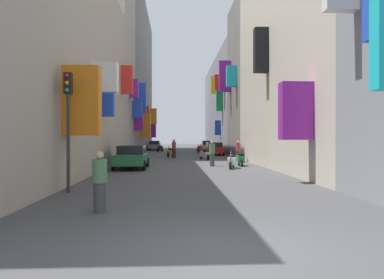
{
  "coord_description": "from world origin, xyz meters",
  "views": [
    {
      "loc": [
        -0.86,
        -5.82,
        1.93
      ],
      "look_at": [
        0.85,
        27.19,
        1.75
      ],
      "focal_mm": 32.67,
      "sensor_mm": 36.0,
      "label": 1
    }
  ],
  "objects": [
    {
      "name": "parked_car_yellow",
      "position": [
        4.07,
        46.01,
        0.77
      ],
      "size": [
        1.88,
        4.47,
        1.48
      ],
      "color": "gold",
      "rests_on": "ground"
    },
    {
      "name": "building_right_mid_a",
      "position": [
        7.99,
        15.7,
        8.91
      ],
      "size": [
        7.35,
        18.3,
        17.84
      ],
      "color": "#BCB29E",
      "rests_on": "ground"
    },
    {
      "name": "scooter_black",
      "position": [
        -2.74,
        41.03,
        0.46
      ],
      "size": [
        0.83,
        1.82,
        1.13
      ],
      "color": "black",
      "rests_on": "ground"
    },
    {
      "name": "pedestrian_near_right",
      "position": [
        3.94,
        37.09,
        0.81
      ],
      "size": [
        0.52,
        0.52,
        1.63
      ],
      "color": "black",
      "rests_on": "ground"
    },
    {
      "name": "building_left_near",
      "position": [
        -7.99,
        11.93,
        6.03
      ],
      "size": [
        7.35,
        23.87,
        12.07
      ],
      "color": "#9E9384",
      "rests_on": "ground"
    },
    {
      "name": "pedestrian_far_away",
      "position": [
        -2.78,
        3.31,
        0.78
      ],
      "size": [
        0.53,
        0.53,
        1.58
      ],
      "color": "#3C3C3C",
      "rests_on": "ground"
    },
    {
      "name": "scooter_orange",
      "position": [
        -1.22,
        29.03,
        0.46
      ],
      "size": [
        0.75,
        1.9,
        1.13
      ],
      "color": "orange",
      "rests_on": "ground"
    },
    {
      "name": "ground_plane",
      "position": [
        0.0,
        30.0,
        0.0
      ],
      "size": [
        140.0,
        140.0,
        0.0
      ],
      "primitive_type": "plane",
      "color": "#424244"
    },
    {
      "name": "scooter_white",
      "position": [
        2.76,
        15.83,
        0.46
      ],
      "size": [
        0.76,
        1.93,
        1.13
      ],
      "color": "silver",
      "rests_on": "ground"
    },
    {
      "name": "scooter_green",
      "position": [
        3.68,
        17.85,
        0.46
      ],
      "size": [
        0.5,
        2.0,
        1.13
      ],
      "color": "#287F3D",
      "rests_on": "ground"
    },
    {
      "name": "pedestrian_near_left",
      "position": [
        -0.86,
        27.13,
        0.89
      ],
      "size": [
        0.47,
        0.47,
        1.78
      ],
      "color": "black",
      "rests_on": "ground"
    },
    {
      "name": "pedestrian_mid_street",
      "position": [
        4.25,
        21.78,
        0.85
      ],
      "size": [
        0.41,
        0.41,
        1.71
      ],
      "color": "#292929",
      "rests_on": "ground"
    },
    {
      "name": "traffic_light_near_corner",
      "position": [
        -4.58,
        6.64,
        2.87
      ],
      "size": [
        0.26,
        0.34,
        4.21
      ],
      "color": "#2D2D2D",
      "rests_on": "ground"
    },
    {
      "name": "building_left_mid_b",
      "position": [
        -7.99,
        45.87,
        10.83
      ],
      "size": [
        7.26,
        28.26,
        21.69
      ],
      "color": "slate",
      "rests_on": "ground"
    },
    {
      "name": "parked_car_red",
      "position": [
        3.57,
        32.66,
        0.74
      ],
      "size": [
        1.92,
        4.36,
        1.41
      ],
      "color": "#B21E1E",
      "rests_on": "ground"
    },
    {
      "name": "pedestrian_crossing",
      "position": [
        1.71,
        17.63,
        0.87
      ],
      "size": [
        0.45,
        0.45,
        1.74
      ],
      "color": "#3E3E3E",
      "rests_on": "ground"
    },
    {
      "name": "scooter_silver",
      "position": [
        1.84,
        24.73,
        0.46
      ],
      "size": [
        0.83,
        1.85,
        1.13
      ],
      "color": "#ADADB2",
      "rests_on": "ground"
    },
    {
      "name": "building_right_mid_c",
      "position": [
        7.99,
        46.12,
        6.62
      ],
      "size": [
        7.19,
        27.73,
        13.24
      ],
      "color": "gray",
      "rests_on": "ground"
    },
    {
      "name": "scooter_red",
      "position": [
        2.35,
        38.98,
        0.46
      ],
      "size": [
        0.68,
        1.9,
        1.13
      ],
      "color": "red",
      "rests_on": "ground"
    },
    {
      "name": "parked_car_grey",
      "position": [
        -3.79,
        47.68,
        0.76
      ],
      "size": [
        1.88,
        4.12,
        1.45
      ],
      "color": "slate",
      "rests_on": "ground"
    },
    {
      "name": "parked_car_green",
      "position": [
        -3.51,
        16.17,
        0.76
      ],
      "size": [
        1.97,
        4.2,
        1.44
      ],
      "color": "#236638",
      "rests_on": "ground"
    },
    {
      "name": "building_left_mid_a",
      "position": [
        -7.98,
        27.81,
        10.84
      ],
      "size": [
        7.22,
        7.87,
        21.75
      ],
      "color": "#9E9384",
      "rests_on": "ground"
    },
    {
      "name": "parked_car_black",
      "position": [
        -4.06,
        53.81,
        0.74
      ],
      "size": [
        1.87,
        4.14,
        1.41
      ],
      "color": "black",
      "rests_on": "ground"
    },
    {
      "name": "building_right_mid_b",
      "position": [
        7.98,
        28.56,
        7.68
      ],
      "size": [
        7.22,
        7.42,
        15.35
      ],
      "color": "slate",
      "rests_on": "ground"
    }
  ]
}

